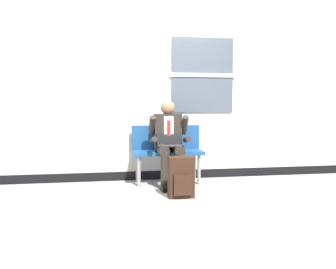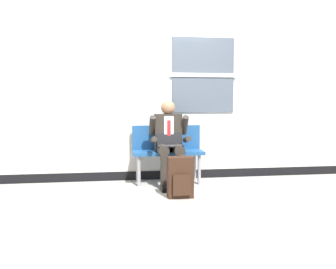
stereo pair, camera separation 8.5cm
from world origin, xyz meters
TOP-DOWN VIEW (x-y plane):
  - ground_plane at (0.00, 0.00)m, footprint 18.00×18.00m
  - station_wall at (0.01, 0.75)m, footprint 6.56×0.17m
  - bench_with_person at (0.06, 0.47)m, footprint 1.05×0.42m
  - person_seated at (0.06, 0.28)m, footprint 0.57×0.70m
  - backpack at (0.09, -0.42)m, footprint 0.32×0.23m

SIDE VIEW (x-z plane):
  - ground_plane at x=0.00m, z-range 0.00..0.00m
  - backpack at x=0.09m, z-range -0.01..0.51m
  - bench_with_person at x=0.06m, z-range 0.09..0.94m
  - person_seated at x=0.06m, z-range 0.04..1.28m
  - station_wall at x=0.01m, z-range -0.01..2.94m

